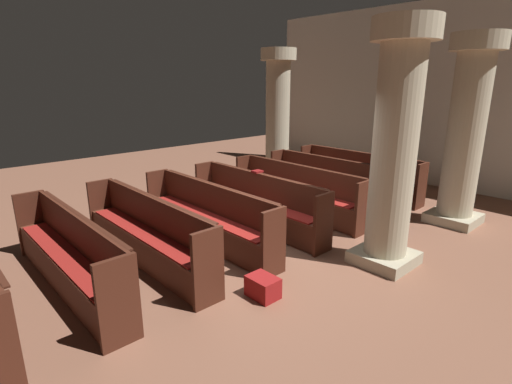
% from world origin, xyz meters
% --- Properties ---
extents(ground_plane, '(19.20, 19.20, 0.00)m').
position_xyz_m(ground_plane, '(0.00, 0.00, 0.00)').
color(ground_plane, brown).
extents(back_wall, '(10.00, 0.16, 4.50)m').
position_xyz_m(back_wall, '(0.00, 6.08, 2.25)').
color(back_wall, silver).
rests_on(back_wall, ground).
extents(pew_row_0, '(3.18, 0.47, 0.98)m').
position_xyz_m(pew_row_0, '(-0.67, 3.91, 0.52)').
color(pew_row_0, '#4C2316').
rests_on(pew_row_0, ground).
extents(pew_row_1, '(3.18, 0.46, 0.98)m').
position_xyz_m(pew_row_1, '(-0.67, 2.81, 0.52)').
color(pew_row_1, '#4C2316').
rests_on(pew_row_1, ground).
extents(pew_row_2, '(3.18, 0.47, 0.98)m').
position_xyz_m(pew_row_2, '(-0.67, 1.72, 0.52)').
color(pew_row_2, '#4C2316').
rests_on(pew_row_2, ground).
extents(pew_row_3, '(3.18, 0.46, 0.98)m').
position_xyz_m(pew_row_3, '(-0.67, 0.62, 0.52)').
color(pew_row_3, '#4C2316').
rests_on(pew_row_3, ground).
extents(pew_row_4, '(3.18, 0.46, 0.98)m').
position_xyz_m(pew_row_4, '(-0.67, -0.48, 0.52)').
color(pew_row_4, '#4C2316').
rests_on(pew_row_4, ground).
extents(pew_row_5, '(3.18, 0.47, 0.98)m').
position_xyz_m(pew_row_5, '(-0.67, -1.58, 0.52)').
color(pew_row_5, '#4C2316').
rests_on(pew_row_5, ground).
extents(pew_row_6, '(3.18, 0.46, 0.98)m').
position_xyz_m(pew_row_6, '(-0.67, -2.67, 0.52)').
color(pew_row_6, '#4C2316').
rests_on(pew_row_6, ground).
extents(pillar_aisle_side, '(0.92, 0.92, 3.42)m').
position_xyz_m(pillar_aisle_side, '(1.73, 3.56, 1.78)').
color(pillar_aisle_side, tan).
rests_on(pillar_aisle_side, ground).
extents(pillar_far_side, '(0.92, 0.92, 3.42)m').
position_xyz_m(pillar_far_side, '(-3.01, 3.57, 1.78)').
color(pillar_far_side, tan).
rests_on(pillar_far_side, ground).
extents(pillar_aisle_rear, '(0.88, 0.88, 3.42)m').
position_xyz_m(pillar_aisle_rear, '(1.73, 1.00, 1.78)').
color(pillar_aisle_rear, tan).
rests_on(pillar_aisle_rear, ground).
extents(lectern, '(0.48, 0.45, 1.08)m').
position_xyz_m(lectern, '(-0.33, 5.22, 0.45)').
color(lectern, brown).
rests_on(lectern, ground).
extents(hymn_book, '(0.16, 0.18, 0.04)m').
position_xyz_m(hymn_book, '(-0.84, 0.81, 1.00)').
color(hymn_book, maroon).
rests_on(hymn_book, pew_row_3).
extents(kneeler_box_red, '(0.39, 0.29, 0.27)m').
position_xyz_m(kneeler_box_red, '(1.20, -0.99, 0.14)').
color(kneeler_box_red, maroon).
rests_on(kneeler_box_red, ground).
extents(kneeler_box_navy, '(0.42, 0.29, 0.22)m').
position_xyz_m(kneeler_box_navy, '(1.08, 2.44, 0.11)').
color(kneeler_box_navy, navy).
rests_on(kneeler_box_navy, ground).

